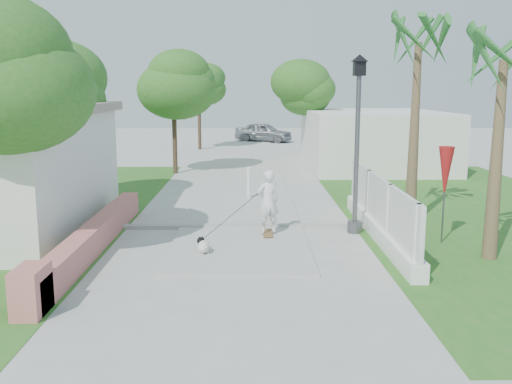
{
  "coord_description": "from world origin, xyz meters",
  "views": [
    {
      "loc": [
        0.23,
        -8.59,
        3.61
      ],
      "look_at": [
        0.39,
        5.27,
        1.1
      ],
      "focal_mm": 40.0,
      "sensor_mm": 36.0,
      "label": 1
    }
  ],
  "objects_px": {
    "bollard": "(249,182)",
    "dog": "(203,246)",
    "street_lamp": "(357,138)",
    "patio_umbrella": "(445,173)",
    "skateboarder": "(240,213)",
    "parked_car": "(264,132)"
  },
  "relations": [
    {
      "from": "street_lamp",
      "to": "patio_umbrella",
      "type": "height_order",
      "value": "street_lamp"
    },
    {
      "from": "street_lamp",
      "to": "dog",
      "type": "bearing_deg",
      "value": -151.94
    },
    {
      "from": "parked_car",
      "to": "patio_umbrella",
      "type": "bearing_deg",
      "value": -150.12
    },
    {
      "from": "parked_car",
      "to": "dog",
      "type": "bearing_deg",
      "value": -162.05
    },
    {
      "from": "dog",
      "to": "street_lamp",
      "type": "bearing_deg",
      "value": 6.43
    },
    {
      "from": "street_lamp",
      "to": "bollard",
      "type": "xyz_separation_m",
      "value": [
        -2.7,
        4.5,
        -1.84
      ]
    },
    {
      "from": "street_lamp",
      "to": "bollard",
      "type": "relative_size",
      "value": 4.07
    },
    {
      "from": "bollard",
      "to": "dog",
      "type": "height_order",
      "value": "bollard"
    },
    {
      "from": "dog",
      "to": "parked_car",
      "type": "bearing_deg",
      "value": 64.2
    },
    {
      "from": "patio_umbrella",
      "to": "parked_car",
      "type": "bearing_deg",
      "value": 97.76
    },
    {
      "from": "street_lamp",
      "to": "dog",
      "type": "height_order",
      "value": "street_lamp"
    },
    {
      "from": "street_lamp",
      "to": "bollard",
      "type": "bearing_deg",
      "value": 120.96
    },
    {
      "from": "patio_umbrella",
      "to": "skateboarder",
      "type": "xyz_separation_m",
      "value": [
        -4.81,
        0.07,
        -0.96
      ]
    },
    {
      "from": "street_lamp",
      "to": "patio_umbrella",
      "type": "xyz_separation_m",
      "value": [
        1.9,
        -1.0,
        -0.74
      ]
    },
    {
      "from": "bollard",
      "to": "dog",
      "type": "distance_m",
      "value": 6.56
    },
    {
      "from": "bollard",
      "to": "patio_umbrella",
      "type": "bearing_deg",
      "value": -50.09
    },
    {
      "from": "patio_umbrella",
      "to": "skateboarder",
      "type": "height_order",
      "value": "patio_umbrella"
    },
    {
      "from": "skateboarder",
      "to": "dog",
      "type": "xyz_separation_m",
      "value": [
        -0.79,
        -1.04,
        -0.51
      ]
    },
    {
      "from": "street_lamp",
      "to": "dog",
      "type": "xyz_separation_m",
      "value": [
        -3.7,
        -1.97,
        -2.21
      ]
    },
    {
      "from": "skateboarder",
      "to": "dog",
      "type": "distance_m",
      "value": 1.4
    },
    {
      "from": "bollard",
      "to": "parked_car",
      "type": "xyz_separation_m",
      "value": [
        1.0,
        20.92,
        0.09
      ]
    },
    {
      "from": "skateboarder",
      "to": "street_lamp",
      "type": "bearing_deg",
      "value": 177.85
    }
  ]
}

